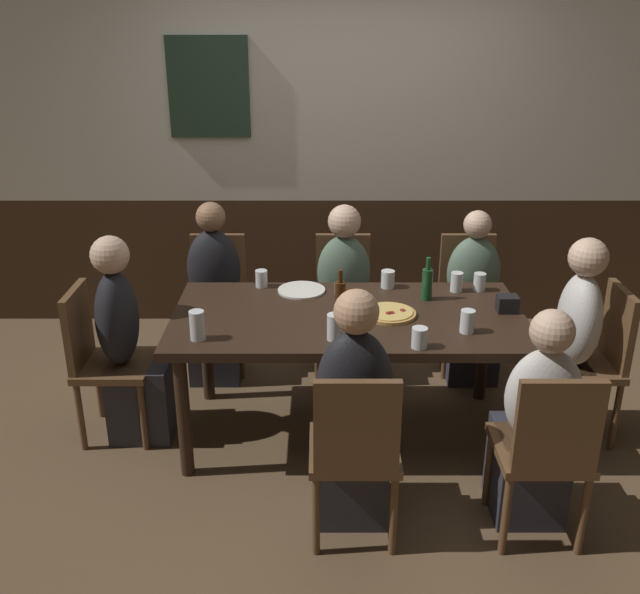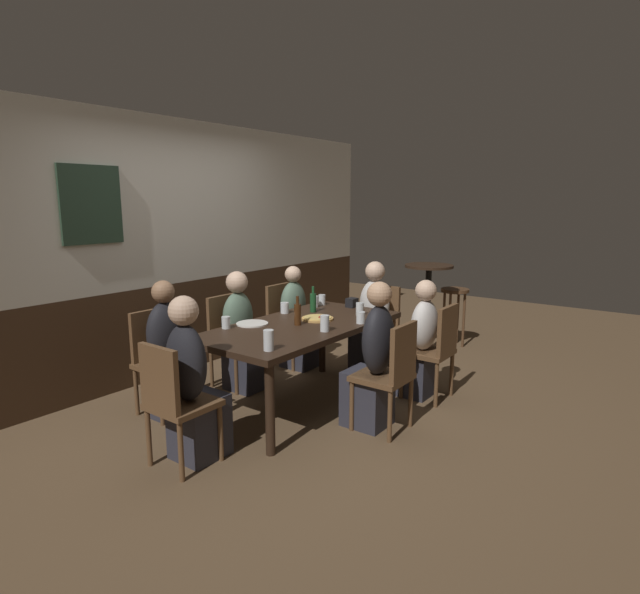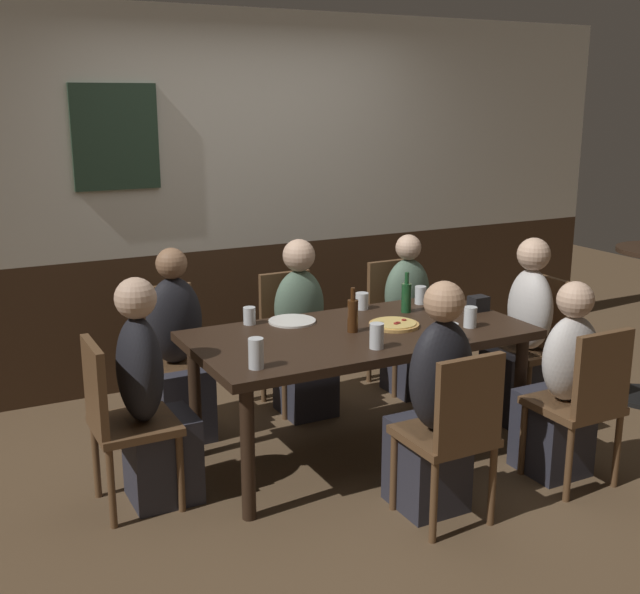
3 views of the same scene
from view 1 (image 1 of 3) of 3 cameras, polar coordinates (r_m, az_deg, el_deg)
The scene contains 30 objects.
ground_plane at distance 4.17m, azimuth 2.34°, elevation -10.73°, with size 12.00×12.00×0.00m, color brown.
wall_back at distance 5.24m, azimuth 1.88°, elevation 11.61°, with size 6.40×0.13×2.60m.
dining_table at distance 3.85m, azimuth 2.49°, elevation -2.38°, with size 1.89×0.94×0.74m.
chair_head_east at distance 4.20m, azimuth 21.37°, elevation -4.36°, with size 0.40×0.40×0.88m.
chair_mid_far at distance 4.73m, azimuth 2.07°, elevation 0.23°, with size 0.40×0.40×0.88m.
chair_right_near at distance 3.31m, azimuth 17.87°, elevation -11.42°, with size 0.40×0.40×0.88m.
chair_left_far at distance 4.78m, azimuth -7.94°, elevation 0.24°, with size 0.40×0.40×0.88m.
chair_head_west at distance 4.10m, azimuth -16.95°, elevation -4.40°, with size 0.40×0.40×0.88m.
chair_right_far at distance 4.83m, azimuth 11.97°, elevation 0.21°, with size 0.40×0.40×0.88m.
chair_mid_near at distance 3.16m, azimuth 3.03°, elevation -11.93°, with size 0.40×0.40×0.88m.
person_head_east at distance 4.15m, azimuth 19.29°, elevation -4.42°, with size 0.37×0.34×1.16m.
person_mid_far at distance 4.59m, azimuth 2.13°, elevation -0.69°, with size 0.34×0.37×1.14m.
person_right_near at distance 3.46m, azimuth 17.02°, elevation -10.45°, with size 0.34×0.37×1.09m.
person_left_far at distance 4.63m, azimuth -8.20°, elevation -0.64°, with size 0.34×0.37×1.15m.
person_head_west at distance 4.06m, azimuth -14.78°, elevation -4.41°, with size 0.37×0.34×1.18m.
person_right_far at distance 4.70m, azimuth 12.31°, elevation -0.98°, with size 0.34×0.37×1.10m.
person_mid_near at distance 3.29m, azimuth 2.90°, elevation -10.29°, with size 0.34×0.37×1.18m.
pizza at distance 3.82m, azimuth 5.79°, elevation -1.31°, with size 0.29×0.29×0.03m.
pint_glass_stout at distance 4.19m, azimuth -4.48°, elevation 1.40°, with size 0.07×0.07×0.10m.
tumbler_short at distance 3.47m, azimuth 8.19°, elevation -3.37°, with size 0.08×0.08×0.10m.
pint_glass_amber at distance 4.18m, azimuth 5.68°, elevation 1.34°, with size 0.08×0.08×0.10m.
beer_glass_half at distance 3.51m, azimuth 1.39°, elevation -2.54°, with size 0.07×0.07×0.13m.
beer_glass_tall at distance 3.66m, azimuth 11.95°, elevation -1.99°, with size 0.07×0.07×0.12m.
highball_clear at distance 4.22m, azimuth 12.88°, elevation 1.07°, with size 0.07×0.07×0.10m.
tumbler_water at distance 3.56m, azimuth -9.58°, elevation -2.39°, with size 0.08×0.08×0.15m.
pint_glass_pale at distance 4.18m, azimuth 11.12°, elevation 1.08°, with size 0.07×0.07×0.11m.
beer_bottle_green at distance 4.02m, azimuth 8.81°, elevation 1.09°, with size 0.06×0.06×0.25m.
beer_bottle_brown at distance 3.78m, azimuth 1.85°, elevation -0.01°, with size 0.06×0.06×0.25m.
plate_white_large at distance 4.12m, azimuth -1.26°, elevation 0.55°, with size 0.27×0.27×0.01m, color white.
condiment_caddy at distance 3.96m, azimuth 15.01°, elevation -0.55°, with size 0.11×0.09×0.09m, color black.
Camera 1 is at (-0.15, -3.50, 2.27)m, focal length 39.94 mm.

